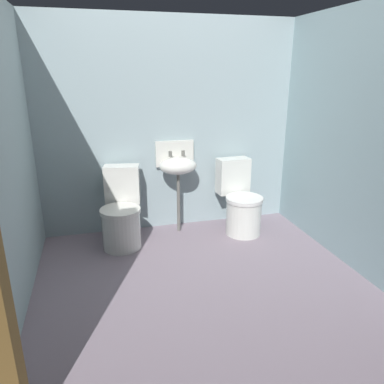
{
  "coord_description": "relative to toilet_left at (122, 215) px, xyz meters",
  "views": [
    {
      "loc": [
        -0.79,
        -2.64,
        1.72
      ],
      "look_at": [
        0.0,
        0.31,
        0.7
      ],
      "focal_mm": 34.31,
      "sensor_mm": 36.0,
      "label": 1
    }
  ],
  "objects": [
    {
      "name": "wall_right",
      "position": [
        2.02,
        -0.79,
        0.8
      ],
      "size": [
        0.1,
        2.67,
        2.25
      ],
      "primitive_type": "cube",
      "color": "#8CA9AF",
      "rests_on": "ground"
    },
    {
      "name": "wall_back",
      "position": [
        0.59,
        0.4,
        0.8
      ],
      "size": [
        3.17,
        0.1,
        2.25
      ],
      "primitive_type": "cube",
      "color": "#91A6AB",
      "rests_on": "ground"
    },
    {
      "name": "toilet_left",
      "position": [
        0.0,
        0.0,
        0.0
      ],
      "size": [
        0.48,
        0.65,
        0.78
      ],
      "rotation": [
        0.0,
        0.0,
        2.96
      ],
      "color": "silver",
      "rests_on": "ground"
    },
    {
      "name": "sink",
      "position": [
        0.63,
        0.19,
        0.43
      ],
      "size": [
        0.42,
        0.35,
        0.99
      ],
      "color": "#64635D",
      "rests_on": "ground"
    },
    {
      "name": "wall_left",
      "position": [
        -0.85,
        -0.79,
        0.8
      ],
      "size": [
        0.1,
        2.67,
        2.25
      ],
      "primitive_type": "cube",
      "color": "#94AAAC",
      "rests_on": "ground"
    },
    {
      "name": "toilet_right",
      "position": [
        1.29,
        -0.0,
        0.0
      ],
      "size": [
        0.43,
        0.62,
        0.78
      ],
      "rotation": [
        0.0,
        0.0,
        3.22
      ],
      "color": "silver",
      "rests_on": "ground"
    },
    {
      "name": "ground_plane",
      "position": [
        0.59,
        -0.89,
        -0.36
      ],
      "size": [
        3.17,
        2.87,
        0.08
      ],
      "primitive_type": "cube",
      "color": "gray"
    }
  ]
}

